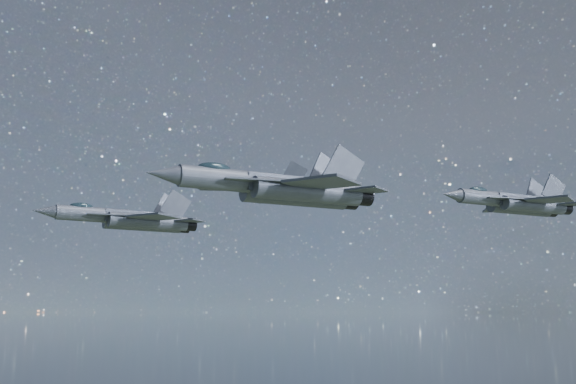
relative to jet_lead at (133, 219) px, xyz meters
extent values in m
cylinder|color=#373B45|center=(-3.75, -1.60, 0.22)|extent=(7.19, 4.20, 1.51)
cone|color=#373B45|center=(-8.04, -3.42, 0.22)|extent=(2.67, 2.16, 1.36)
ellipsoid|color=#18272C|center=(-4.82, -2.05, 0.94)|extent=(2.52, 1.84, 0.75)
cube|color=#373B45|center=(0.89, 0.38, 0.17)|extent=(7.89, 4.45, 1.26)
cylinder|color=#373B45|center=(1.62, -0.36, -0.27)|extent=(8.09, 4.58, 1.51)
cylinder|color=#373B45|center=(0.86, 1.42, -0.27)|extent=(8.09, 4.58, 1.51)
cylinder|color=black|center=(5.73, 1.38, -0.27)|extent=(1.71, 1.78, 1.40)
cylinder|color=black|center=(4.97, 3.17, -0.27)|extent=(1.71, 1.78, 1.40)
cube|color=#373B45|center=(-1.63, -2.12, 0.10)|extent=(5.15, 2.10, 0.12)
cube|color=#373B45|center=(-2.66, 0.29, 0.10)|extent=(4.77, 3.71, 0.12)
cube|color=#373B45|center=(2.36, -2.58, -0.07)|extent=(5.53, 5.41, 0.19)
cube|color=#373B45|center=(-0.23, 3.49, -0.07)|extent=(4.29, 4.69, 0.19)
cube|color=#373B45|center=(5.86, 0.07, -0.07)|extent=(3.28, 3.24, 0.15)
cube|color=#373B45|center=(4.12, 4.18, -0.07)|extent=(2.51, 2.68, 0.15)
cube|color=#373B45|center=(4.30, 0.52, 1.57)|extent=(3.25, 1.21, 3.45)
cube|color=#373B45|center=(3.36, 2.75, 1.57)|extent=(3.05, 1.71, 3.45)
cylinder|color=#373B45|center=(9.98, 9.43, 5.58)|extent=(6.83, 1.48, 1.44)
cone|color=#373B45|center=(5.55, 9.40, 5.58)|extent=(2.22, 1.30, 1.29)
ellipsoid|color=#18272C|center=(8.87, 9.42, 6.27)|extent=(2.20, 0.98, 0.71)
cube|color=#373B45|center=(14.77, 9.45, 5.53)|extent=(7.57, 1.43, 1.20)
cylinder|color=#373B45|center=(15.15, 8.53, 5.12)|extent=(7.75, 1.48, 1.44)
cylinder|color=#373B45|center=(15.14, 10.38, 5.12)|extent=(7.75, 1.48, 1.44)
cylinder|color=black|center=(19.39, 8.56, 5.12)|extent=(1.21, 1.33, 1.33)
cylinder|color=black|center=(19.38, 10.40, 5.12)|extent=(1.21, 1.33, 1.33)
cube|color=#373B45|center=(11.65, 8.19, 5.47)|extent=(4.90, 1.88, 0.11)
cube|color=#373B45|center=(11.63, 10.68, 5.47)|extent=(4.90, 1.94, 0.11)
cube|color=#373B45|center=(14.98, 6.32, 5.30)|extent=(5.08, 5.22, 0.18)
cube|color=#373B45|center=(14.94, 12.59, 5.30)|extent=(5.06, 5.21, 0.18)
cube|color=#373B45|center=(19.03, 7.36, 5.30)|extent=(2.99, 3.06, 0.14)
cube|color=#373B45|center=(19.00, 11.60, 5.30)|extent=(2.98, 3.05, 0.14)
cube|color=#373B45|center=(17.82, 8.32, 6.87)|extent=(3.21, 0.41, 3.28)
cube|color=#373B45|center=(17.81, 10.62, 6.87)|extent=(3.20, 0.43, 3.28)
cylinder|color=#373B45|center=(9.51, -18.20, 0.75)|extent=(8.40, 4.51, 1.75)
cone|color=#373B45|center=(4.45, -20.06, 0.75)|extent=(3.07, 2.40, 1.57)
ellipsoid|color=#18272C|center=(8.24, -18.66, 1.59)|extent=(2.91, 2.03, 0.86)
cube|color=#373B45|center=(14.98, -16.18, 0.69)|extent=(9.22, 4.76, 1.46)
cylinder|color=#373B45|center=(15.79, -17.08, 0.19)|extent=(9.45, 4.90, 1.75)
cylinder|color=#373B45|center=(15.02, -14.97, 0.19)|extent=(9.45, 4.90, 1.75)
cylinder|color=black|center=(20.64, -15.30, 0.19)|extent=(1.93, 2.02, 1.62)
cylinder|color=black|center=(19.86, -13.19, 0.19)|extent=(1.93, 2.02, 1.62)
cube|color=#373B45|center=(11.93, -18.92, 0.61)|extent=(5.96, 2.15, 0.13)
cube|color=#373B45|center=(10.88, -16.08, 0.61)|extent=(5.63, 4.08, 0.13)
cube|color=#373B45|center=(16.51, -19.69, 0.41)|extent=(6.43, 6.33, 0.22)
cube|color=#373B45|center=(13.88, -12.52, 0.41)|extent=(5.16, 5.60, 0.22)
cube|color=#373B45|center=(20.72, -16.82, 0.41)|extent=(3.81, 3.78, 0.17)
cube|color=#373B45|center=(18.94, -11.98, 0.41)|extent=(3.02, 3.20, 0.17)
cube|color=#373B45|center=(18.94, -16.22, 2.32)|extent=(3.82, 1.22, 3.99)
cube|color=#373B45|center=(17.98, -13.59, 2.32)|extent=(3.61, 1.81, 3.99)
cylinder|color=#373B45|center=(35.10, -7.12, 1.67)|extent=(6.96, 3.70, 1.45)
cone|color=#373B45|center=(30.90, -8.63, 1.67)|extent=(2.54, 1.98, 1.30)
ellipsoid|color=#18272C|center=(34.05, -7.50, 2.37)|extent=(2.41, 1.67, 0.72)
cube|color=#373B45|center=(39.64, -5.47, 1.62)|extent=(7.64, 3.90, 1.21)
cylinder|color=#373B45|center=(40.31, -6.22, 1.20)|extent=(7.83, 4.02, 1.45)
cylinder|color=#373B45|center=(39.68, -4.47, 1.20)|extent=(7.83, 4.02, 1.45)
cylinder|color=black|center=(44.33, -4.77, 1.20)|extent=(1.59, 1.67, 1.34)
cylinder|color=black|center=(43.70, -3.02, 1.20)|extent=(1.59, 1.67, 1.34)
cube|color=#373B45|center=(37.10, -7.73, 1.56)|extent=(4.93, 1.76, 0.11)
cube|color=#373B45|center=(36.25, -5.37, 1.56)|extent=(4.67, 3.36, 0.11)
cube|color=#373B45|center=(40.89, -8.38, 1.39)|extent=(5.32, 5.24, 0.19)
cube|color=#373B45|center=(38.74, -2.44, 1.39)|extent=(4.29, 4.65, 0.19)
cube|color=#373B45|center=(44.39, -6.03, 1.39)|extent=(3.15, 3.13, 0.14)
cube|color=#373B45|center=(42.94, -2.01, 1.39)|extent=(2.51, 2.66, 0.14)
cube|color=#373B45|center=(42.92, -5.52, 2.97)|extent=(3.16, 0.99, 3.31)
cube|color=#373B45|center=(42.13, -3.34, 2.97)|extent=(3.00, 1.48, 3.31)
camera|label=1|loc=(8.28, -69.99, -9.45)|focal=42.00mm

